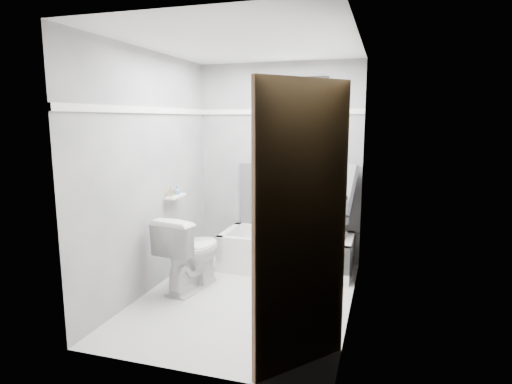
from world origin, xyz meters
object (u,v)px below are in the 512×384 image
at_px(office_chair, 316,213).
at_px(soap_bottle_a, 171,192).
at_px(door, 334,244).
at_px(soap_bottle_b, 177,190).
at_px(bathtub, 287,251).
at_px(toilet, 191,252).

relative_size(office_chair, soap_bottle_a, 10.19).
relative_size(door, soap_bottle_a, 18.14).
bearing_deg(door, soap_bottle_b, 138.15).
xyz_separation_m(bathtub, toilet, (-0.82, -0.84, 0.17)).
xyz_separation_m(toilet, soap_bottle_a, (-0.32, 0.21, 0.58)).
bearing_deg(toilet, bathtub, -124.06).
distance_m(office_chair, door, 2.30).
bearing_deg(toilet, office_chair, -132.75).
xyz_separation_m(soap_bottle_a, soap_bottle_b, (0.00, 0.14, -0.01)).
xyz_separation_m(bathtub, soap_bottle_b, (-1.14, -0.49, 0.75)).
xyz_separation_m(toilet, soap_bottle_b, (-0.32, 0.35, 0.58)).
height_order(bathtub, office_chair, office_chair).
bearing_deg(door, soap_bottle_a, 140.56).
relative_size(bathtub, soap_bottle_b, 14.92).
xyz_separation_m(office_chair, door, (0.46, -2.24, 0.32)).
bearing_deg(soap_bottle_a, office_chair, 24.16).
bearing_deg(toilet, soap_bottle_b, -37.57).
xyz_separation_m(door, soap_bottle_b, (-1.92, 1.72, -0.04)).
height_order(door, soap_bottle_b, door).
bearing_deg(door, bathtub, 109.54).
height_order(office_chair, soap_bottle_b, office_chair).
relative_size(toilet, door, 0.39).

